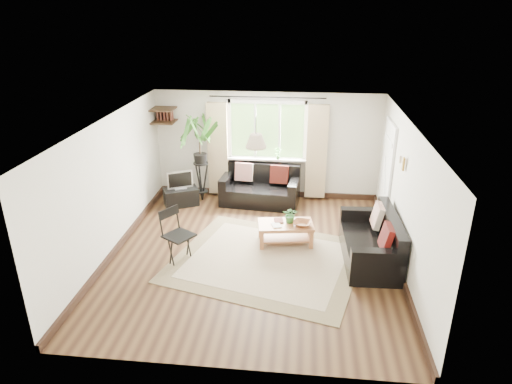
# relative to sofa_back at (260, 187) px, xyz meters

# --- Properties ---
(floor) EXTENTS (5.50, 5.50, 0.00)m
(floor) POSITION_rel_sofa_back_xyz_m (0.11, -2.27, -0.40)
(floor) COLOR black
(floor) RESTS_ON ground
(ceiling) EXTENTS (5.50, 5.50, 0.00)m
(ceiling) POSITION_rel_sofa_back_xyz_m (0.11, -2.27, 2.00)
(ceiling) COLOR white
(ceiling) RESTS_ON floor
(wall_back) EXTENTS (5.00, 0.02, 2.40)m
(wall_back) POSITION_rel_sofa_back_xyz_m (0.11, 0.48, 0.80)
(wall_back) COLOR beige
(wall_back) RESTS_ON floor
(wall_front) EXTENTS (5.00, 0.02, 2.40)m
(wall_front) POSITION_rel_sofa_back_xyz_m (0.11, -5.02, 0.80)
(wall_front) COLOR beige
(wall_front) RESTS_ON floor
(wall_left) EXTENTS (0.02, 5.50, 2.40)m
(wall_left) POSITION_rel_sofa_back_xyz_m (-2.39, -2.27, 0.80)
(wall_left) COLOR beige
(wall_left) RESTS_ON floor
(wall_right) EXTENTS (0.02, 5.50, 2.40)m
(wall_right) POSITION_rel_sofa_back_xyz_m (2.61, -2.27, 0.80)
(wall_right) COLOR beige
(wall_right) RESTS_ON floor
(rug) EXTENTS (3.67, 3.35, 0.02)m
(rug) POSITION_rel_sofa_back_xyz_m (0.36, -2.44, -0.39)
(rug) COLOR beige
(rug) RESTS_ON floor
(window) EXTENTS (2.50, 0.16, 2.16)m
(window) POSITION_rel_sofa_back_xyz_m (0.11, 0.44, 1.15)
(window) COLOR white
(window) RESTS_ON wall_back
(door) EXTENTS (0.06, 0.96, 2.06)m
(door) POSITION_rel_sofa_back_xyz_m (2.58, -0.57, 0.60)
(door) COLOR silver
(door) RESTS_ON wall_right
(corner_shelf) EXTENTS (0.50, 0.50, 0.34)m
(corner_shelf) POSITION_rel_sofa_back_xyz_m (-2.14, 0.23, 1.49)
(corner_shelf) COLOR black
(corner_shelf) RESTS_ON wall_back
(pendant_lamp) EXTENTS (0.36, 0.36, 0.54)m
(pendant_lamp) POSITION_rel_sofa_back_xyz_m (0.11, -1.87, 1.65)
(pendant_lamp) COLOR beige
(pendant_lamp) RESTS_ON ceiling
(wall_sconce) EXTENTS (0.12, 0.12, 0.28)m
(wall_sconce) POSITION_rel_sofa_back_xyz_m (2.54, -1.97, 1.34)
(wall_sconce) COLOR beige
(wall_sconce) RESTS_ON wall_right
(sofa_back) EXTENTS (1.77, 1.01, 0.80)m
(sofa_back) POSITION_rel_sofa_back_xyz_m (0.00, 0.00, 0.00)
(sofa_back) COLOR black
(sofa_back) RESTS_ON floor
(sofa_right) EXTENTS (1.76, 0.93, 0.81)m
(sofa_right) POSITION_rel_sofa_back_xyz_m (2.12, -2.22, 0.01)
(sofa_right) COLOR black
(sofa_right) RESTS_ON floor
(coffee_table) EXTENTS (1.07, 0.69, 0.41)m
(coffee_table) POSITION_rel_sofa_back_xyz_m (0.65, -1.78, -0.19)
(coffee_table) COLOR brown
(coffee_table) RESTS_ON floor
(table_plant) EXTENTS (0.30, 0.27, 0.31)m
(table_plant) POSITION_rel_sofa_back_xyz_m (0.73, -1.72, 0.17)
(table_plant) COLOR #2D6628
(table_plant) RESTS_ON coffee_table
(bowl) EXTENTS (0.38, 0.38, 0.08)m
(bowl) POSITION_rel_sofa_back_xyz_m (0.95, -1.83, 0.05)
(bowl) COLOR brown
(bowl) RESTS_ON coffee_table
(book_a) EXTENTS (0.22, 0.25, 0.02)m
(book_a) POSITION_rel_sofa_back_xyz_m (0.41, -1.91, 0.02)
(book_a) COLOR white
(book_a) RESTS_ON coffee_table
(book_b) EXTENTS (0.20, 0.24, 0.02)m
(book_b) POSITION_rel_sofa_back_xyz_m (0.44, -1.70, 0.02)
(book_b) COLOR #572B23
(book_b) RESTS_ON coffee_table
(tv_stand) EXTENTS (0.83, 0.69, 0.39)m
(tv_stand) POSITION_rel_sofa_back_xyz_m (-1.72, -0.28, -0.20)
(tv_stand) COLOR black
(tv_stand) RESTS_ON floor
(tv) EXTENTS (0.58, 0.42, 0.43)m
(tv) POSITION_rel_sofa_back_xyz_m (-1.72, -0.28, 0.21)
(tv) COLOR #A5A5AA
(tv) RESTS_ON tv_stand
(palm_stand) EXTENTS (0.95, 0.95, 1.94)m
(palm_stand) POSITION_rel_sofa_back_xyz_m (-1.32, 0.05, 0.57)
(palm_stand) COLOR black
(palm_stand) RESTS_ON floor
(folding_chair) EXTENTS (0.67, 0.67, 0.94)m
(folding_chair) POSITION_rel_sofa_back_xyz_m (-1.13, -2.59, 0.07)
(folding_chair) COLOR black
(folding_chair) RESTS_ON floor
(sill_plant) EXTENTS (0.14, 0.10, 0.27)m
(sill_plant) POSITION_rel_sofa_back_xyz_m (0.36, 0.36, 0.67)
(sill_plant) COLOR #2D6023
(sill_plant) RESTS_ON window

